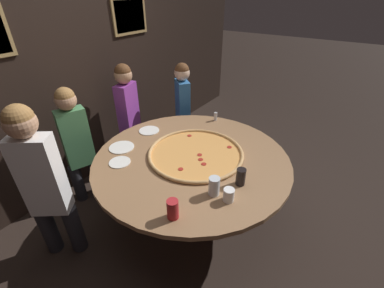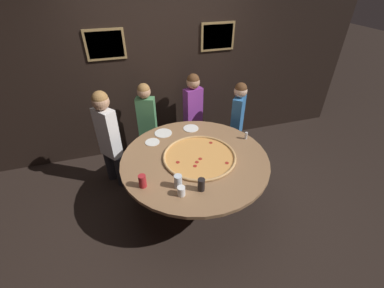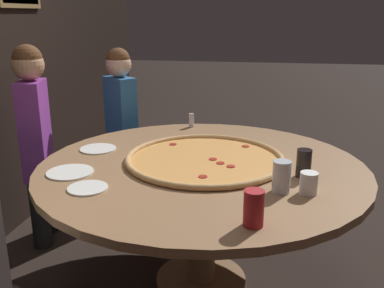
% 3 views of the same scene
% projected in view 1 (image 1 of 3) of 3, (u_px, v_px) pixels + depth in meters
% --- Properties ---
extents(ground_plane, '(24.00, 24.00, 0.00)m').
position_uv_depth(ground_plane, '(192.00, 215.00, 2.70)').
color(ground_plane, black).
extents(back_wall, '(6.40, 0.08, 2.60)m').
position_uv_depth(back_wall, '(77.00, 69.00, 2.72)').
color(back_wall, black).
rests_on(back_wall, ground_plane).
extents(dining_table, '(1.75, 1.75, 0.74)m').
position_uv_depth(dining_table, '(192.00, 167.00, 2.37)').
color(dining_table, '#936B47').
rests_on(dining_table, ground_plane).
extents(giant_pizza, '(0.87, 0.87, 0.03)m').
position_uv_depth(giant_pizza, '(196.00, 153.00, 2.34)').
color(giant_pizza, '#E0994C').
rests_on(giant_pizza, dining_table).
extents(drink_cup_front_edge, '(0.08, 0.08, 0.10)m').
position_uv_depth(drink_cup_front_edge, '(229.00, 195.00, 1.81)').
color(drink_cup_front_edge, white).
rests_on(drink_cup_front_edge, dining_table).
extents(drink_cup_far_left, '(0.08, 0.08, 0.14)m').
position_uv_depth(drink_cup_far_left, '(173.00, 209.00, 1.67)').
color(drink_cup_far_left, '#B22328').
rests_on(drink_cup_far_left, dining_table).
extents(drink_cup_beside_pizza, '(0.08, 0.08, 0.15)m').
position_uv_depth(drink_cup_beside_pizza, '(214.00, 186.00, 1.86)').
color(drink_cup_beside_pizza, silver).
rests_on(drink_cup_beside_pizza, dining_table).
extents(drink_cup_centre_back, '(0.07, 0.07, 0.14)m').
position_uv_depth(drink_cup_centre_back, '(241.00, 177.00, 1.96)').
color(drink_cup_centre_back, black).
rests_on(drink_cup_centre_back, dining_table).
extents(white_plate_far_back, '(0.24, 0.24, 0.01)m').
position_uv_depth(white_plate_far_back, '(122.00, 147.00, 2.44)').
color(white_plate_far_back, white).
rests_on(white_plate_far_back, dining_table).
extents(white_plate_right_side, '(0.19, 0.19, 0.01)m').
position_uv_depth(white_plate_right_side, '(120.00, 162.00, 2.23)').
color(white_plate_right_side, white).
rests_on(white_plate_right_side, dining_table).
extents(white_plate_beside_cup, '(0.21, 0.21, 0.01)m').
position_uv_depth(white_plate_beside_cup, '(149.00, 131.00, 2.72)').
color(white_plate_beside_cup, white).
rests_on(white_plate_beside_cup, dining_table).
extents(condiment_shaker, '(0.04, 0.04, 0.10)m').
position_uv_depth(condiment_shaker, '(215.00, 116.00, 2.91)').
color(condiment_shaker, silver).
rests_on(condiment_shaker, dining_table).
extents(diner_far_left, '(0.31, 0.36, 1.41)m').
position_uv_depth(diner_far_left, '(42.00, 179.00, 1.95)').
color(diner_far_left, '#232328').
rests_on(diner_far_left, ground_plane).
extents(diner_side_right, '(0.35, 0.22, 1.33)m').
position_uv_depth(diner_side_right, '(128.00, 112.00, 3.09)').
color(diner_side_right, '#232328').
rests_on(diner_side_right, ground_plane).
extents(diner_side_left, '(0.29, 0.32, 1.27)m').
position_uv_depth(diner_side_left, '(183.00, 106.00, 3.34)').
color(diner_side_left, '#232328').
rests_on(diner_side_left, ground_plane).
extents(diner_centre_back, '(0.34, 0.22, 1.28)m').
position_uv_depth(diner_centre_back, '(77.00, 140.00, 2.58)').
color(diner_centre_back, '#232328').
rests_on(diner_centre_back, ground_plane).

